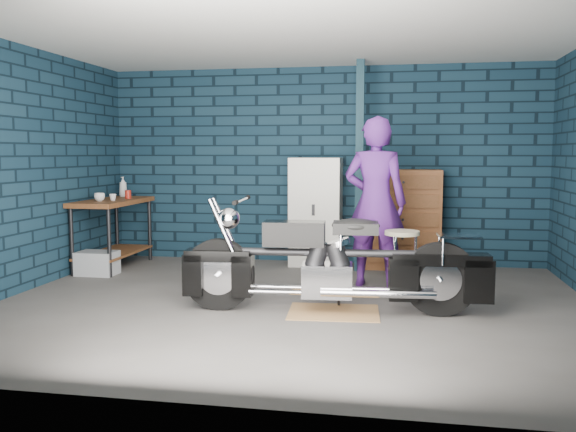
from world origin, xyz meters
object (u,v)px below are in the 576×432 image
(workbench, at_px, (113,234))
(shop_stool, at_px, (402,262))
(motorcycle, at_px, (334,256))
(storage_bin, at_px, (97,263))
(person, at_px, (375,202))
(tool_chest, at_px, (403,219))
(locker, at_px, (316,212))

(workbench, relative_size, shop_stool, 2.04)
(motorcycle, height_order, storage_bin, motorcycle)
(person, distance_m, tool_chest, 1.26)
(locker, relative_size, shop_stool, 2.13)
(person, bearing_deg, locker, -48.15)
(motorcycle, bearing_deg, workbench, 146.24)
(motorcycle, height_order, shop_stool, motorcycle)
(workbench, bearing_deg, tool_chest, 9.78)
(storage_bin, height_order, tool_chest, tool_chest)
(storage_bin, bearing_deg, locker, 23.84)
(motorcycle, height_order, locker, locker)
(person, bearing_deg, motorcycle, 81.56)
(locker, distance_m, shop_stool, 1.92)
(tool_chest, bearing_deg, storage_bin, -162.99)
(workbench, xyz_separation_m, person, (3.47, -0.53, 0.51))
(storage_bin, xyz_separation_m, shop_stool, (3.76, -0.34, 0.20))
(person, distance_m, locker, 1.47)
(locker, bearing_deg, motorcycle, -78.28)
(storage_bin, distance_m, tool_chest, 3.97)
(storage_bin, relative_size, locker, 0.32)
(motorcycle, bearing_deg, tool_chest, 71.04)
(motorcycle, bearing_deg, person, 71.20)
(person, xyz_separation_m, locker, (-0.84, 1.18, -0.24))
(motorcycle, height_order, person, person)
(workbench, bearing_deg, locker, 13.95)
(person, height_order, locker, person)
(locker, relative_size, tool_chest, 1.12)
(person, xyz_separation_m, storage_bin, (-3.45, 0.03, -0.82))
(tool_chest, xyz_separation_m, shop_stool, (-0.01, -1.49, -0.31))
(person, height_order, tool_chest, person)
(motorcycle, distance_m, storage_bin, 3.40)
(storage_bin, bearing_deg, workbench, 92.29)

